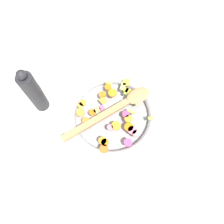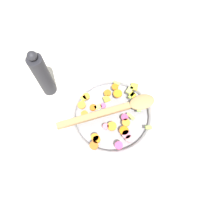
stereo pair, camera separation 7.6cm
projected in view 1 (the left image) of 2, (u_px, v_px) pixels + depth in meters
ground_plane at (112, 117)px, 0.80m from camera, size 4.00×4.00×0.00m
skillet at (112, 115)px, 0.78m from camera, size 0.36×0.36×0.05m
chopped_vegetables at (112, 114)px, 0.75m from camera, size 0.27×0.25×0.01m
wooden_spoon at (116, 108)px, 0.75m from camera, size 0.35×0.12×0.01m
pepper_mill at (34, 92)px, 0.73m from camera, size 0.05×0.05×0.23m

